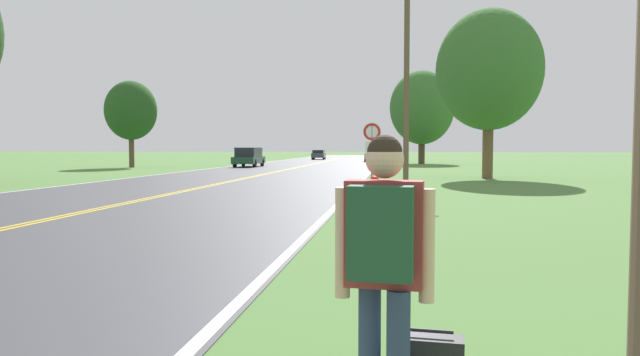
% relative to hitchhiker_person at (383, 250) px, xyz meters
% --- Properties ---
extents(hitchhiker_person, '(0.62, 0.46, 1.84)m').
position_rel_hitchhiker_person_xyz_m(hitchhiker_person, '(0.00, 0.00, 0.00)').
color(hitchhiker_person, navy).
rests_on(hitchhiker_person, ground).
extents(fire_hydrant, '(0.47, 0.31, 0.84)m').
position_rel_hitchhiker_person_xyz_m(fire_hydrant, '(-0.60, 14.71, -0.70)').
color(fire_hydrant, red).
rests_on(fire_hydrant, ground).
extents(traffic_sign, '(0.60, 0.10, 2.56)m').
position_rel_hitchhiker_person_xyz_m(traffic_sign, '(-0.71, 15.31, 0.80)').
color(traffic_sign, gray).
rests_on(traffic_sign, ground).
extents(utility_pole_midground, '(1.80, 0.24, 9.67)m').
position_rel_hitchhiker_person_xyz_m(utility_pole_midground, '(0.50, 21.53, 3.87)').
color(utility_pole_midground, brown).
rests_on(utility_pole_midground, ground).
extents(tree_behind_sign, '(6.70, 6.70, 9.72)m').
position_rel_hitchhiker_person_xyz_m(tree_behind_sign, '(2.73, 57.16, 4.73)').
color(tree_behind_sign, '#473828').
rests_on(tree_behind_sign, ground).
extents(tree_mid_treeline, '(5.83, 5.83, 9.39)m').
position_rel_hitchhiker_person_xyz_m(tree_mid_treeline, '(5.16, 29.30, 4.89)').
color(tree_mid_treeline, brown).
rests_on(tree_mid_treeline, ground).
extents(tree_far_back, '(4.36, 4.36, 7.36)m').
position_rel_hitchhiker_person_xyz_m(tree_far_back, '(-22.34, 42.63, 3.71)').
color(tree_far_back, brown).
rests_on(tree_far_back, ground).
extents(car_dark_green_van_nearest, '(1.95, 4.53, 1.70)m').
position_rel_hitchhiker_person_xyz_m(car_dark_green_van_nearest, '(-12.71, 45.10, -0.22)').
color(car_dark_green_van_nearest, black).
rests_on(car_dark_green_van_nearest, ground).
extents(car_silver_van_approaching, '(1.99, 4.62, 1.96)m').
position_rel_hitchhiker_person_xyz_m(car_silver_van_approaching, '(-2.77, 64.93, -0.11)').
color(car_silver_van_approaching, black).
rests_on(car_silver_van_approaching, ground).
extents(car_dark_grey_hatchback_mid_near, '(1.88, 3.92, 1.32)m').
position_rel_hitchhiker_person_xyz_m(car_dark_grey_hatchback_mid_near, '(-10.53, 74.56, -0.40)').
color(car_dark_grey_hatchback_mid_near, black).
rests_on(car_dark_grey_hatchback_mid_near, ground).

